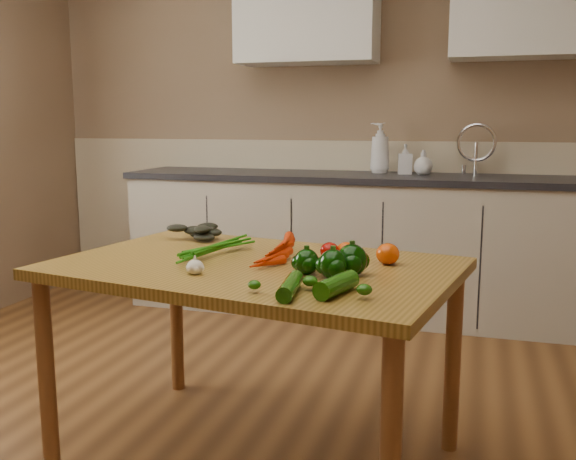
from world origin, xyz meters
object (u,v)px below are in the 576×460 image
at_px(garlic_bulb, 195,267).
at_px(tomato_a, 330,251).
at_px(table, 254,286).
at_px(tomato_b, 346,250).
at_px(soap_bottle_b, 405,159).
at_px(tomato_c, 388,254).
at_px(pepper_c, 333,264).
at_px(pepper_b, 352,260).
at_px(soap_bottle_c, 423,162).
at_px(zucchini_a, 336,285).
at_px(carrot_bunch, 257,251).
at_px(soap_bottle_a, 380,148).
at_px(leafy_greens, 193,228).
at_px(zucchini_b, 290,286).
at_px(pepper_a, 307,262).

xyz_separation_m(garlic_bulb, tomato_a, (0.37, 0.34, 0.01)).
bearing_deg(tomato_a, garlic_bulb, -137.44).
distance_m(table, tomato_b, 0.36).
relative_size(soap_bottle_b, tomato_c, 2.31).
bearing_deg(pepper_c, pepper_b, 51.52).
height_order(soap_bottle_c, zucchini_a, soap_bottle_c).
distance_m(table, carrot_bunch, 0.13).
bearing_deg(soap_bottle_a, tomato_a, -1.04).
bearing_deg(leafy_greens, tomato_a, -19.13).
relative_size(soap_bottle_a, pepper_b, 3.19).
height_order(soap_bottle_b, pepper_b, soap_bottle_b).
distance_m(soap_bottle_c, garlic_bulb, 2.30).
bearing_deg(carrot_bunch, tomato_c, 17.29).
bearing_deg(carrot_bunch, garlic_bulb, -104.92).
bearing_deg(leafy_greens, garlic_bulb, -64.63).
height_order(carrot_bunch, zucchini_b, carrot_bunch).
distance_m(garlic_bulb, pepper_a, 0.36).
xyz_separation_m(pepper_b, tomato_c, (0.09, 0.19, -0.01)).
xyz_separation_m(soap_bottle_a, tomato_a, (0.12, -1.94, -0.29)).
xyz_separation_m(pepper_b, zucchini_b, (-0.13, -0.28, -0.03)).
xyz_separation_m(pepper_c, tomato_c, (0.14, 0.25, -0.01)).
xyz_separation_m(garlic_bulb, tomato_b, (0.42, 0.37, 0.01)).
bearing_deg(pepper_b, pepper_c, -128.48).
distance_m(soap_bottle_a, pepper_a, 2.20).
xyz_separation_m(pepper_c, zucchini_a, (0.05, -0.18, -0.02)).
bearing_deg(pepper_b, tomato_b, 105.86).
xyz_separation_m(soap_bottle_a, zucchini_b, (0.11, -2.43, -0.30)).
xyz_separation_m(soap_bottle_b, tomato_a, (-0.05, -1.89, -0.23)).
distance_m(soap_bottle_a, leafy_greens, 1.82).
height_order(soap_bottle_b, pepper_a, soap_bottle_b).
relative_size(table, soap_bottle_a, 4.69).
distance_m(pepper_a, pepper_c, 0.10).
relative_size(pepper_b, pepper_c, 1.09).
distance_m(table, tomato_a, 0.30).
height_order(garlic_bulb, zucchini_a, zucchini_a).
height_order(soap_bottle_c, pepper_c, soap_bottle_c).
bearing_deg(garlic_bulb, soap_bottle_a, 83.65).
distance_m(soap_bottle_b, carrot_bunch, 2.01).
bearing_deg(pepper_a, soap_bottle_c, 84.96).
bearing_deg(pepper_a, tomato_a, 84.55).
height_order(table, soap_bottle_b, soap_bottle_b).
height_order(table, zucchini_b, zucchini_b).
xyz_separation_m(carrot_bunch, pepper_c, (0.32, -0.19, 0.01)).
bearing_deg(garlic_bulb, carrot_bunch, 65.31).
relative_size(tomato_b, zucchini_b, 0.32).
xyz_separation_m(tomato_c, zucchini_a, (-0.09, -0.44, -0.01)).
distance_m(tomato_c, zucchini_b, 0.52).
relative_size(soap_bottle_b, tomato_a, 2.72).
bearing_deg(soap_bottle_c, garlic_bulb, -117.87).
bearing_deg(pepper_a, pepper_c, -19.88).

